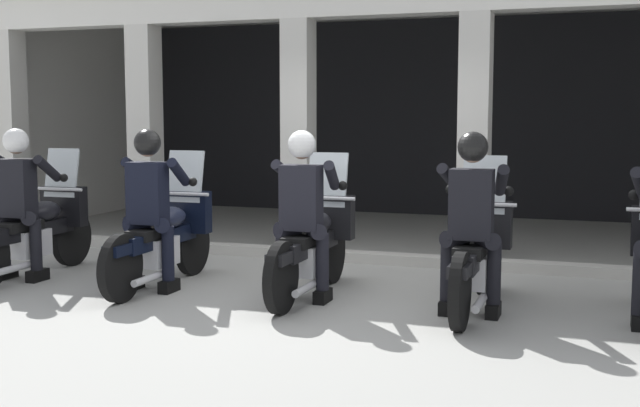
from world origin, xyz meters
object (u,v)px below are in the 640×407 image
(police_officer_center, at_px, (302,201))
(police_officer_right, at_px, (472,208))
(motorcycle_far_left, at_px, (38,229))
(motorcycle_center, at_px, (313,243))
(motorcycle_left, at_px, (165,236))
(motorcycle_right, at_px, (476,253))
(police_officer_left, at_px, (149,196))
(police_officer_far_left, at_px, (19,191))

(police_officer_center, height_order, police_officer_right, same)
(motorcycle_far_left, height_order, motorcycle_center, same)
(motorcycle_left, distance_m, motorcycle_right, 3.12)
(motorcycle_left, xyz_separation_m, police_officer_left, (-0.00, -0.28, 0.44))
(motorcycle_left, xyz_separation_m, motorcycle_center, (1.56, 0.08, 0.00))
(motorcycle_far_left, bearing_deg, motorcycle_right, 3.26)
(police_officer_left, height_order, police_officer_center, same)
(police_officer_far_left, xyz_separation_m, motorcycle_left, (1.56, 0.26, -0.44))
(motorcycle_center, bearing_deg, motorcycle_right, 4.22)
(motorcycle_far_left, distance_m, motorcycle_left, 1.56)
(motorcycle_far_left, xyz_separation_m, police_officer_right, (4.68, -0.27, 0.44))
(motorcycle_far_left, height_order, police_officer_far_left, police_officer_far_left)
(police_officer_left, distance_m, motorcycle_right, 3.17)
(police_officer_right, bearing_deg, motorcycle_left, 173.21)
(police_officer_center, distance_m, police_officer_right, 1.56)
(police_officer_far_left, xyz_separation_m, police_officer_left, (1.56, -0.02, -0.00))
(police_officer_far_left, xyz_separation_m, motorcycle_center, (3.12, 0.34, -0.44))
(motorcycle_left, xyz_separation_m, police_officer_center, (1.56, -0.21, 0.44))
(motorcycle_center, bearing_deg, police_officer_left, -161.00)
(motorcycle_left, distance_m, motorcycle_center, 1.56)
(motorcycle_center, xyz_separation_m, motorcycle_right, (1.56, -0.05, 0.00))
(motorcycle_far_left, xyz_separation_m, motorcycle_left, (1.56, -0.02, 0.00))
(police_officer_right, bearing_deg, motorcycle_center, 165.86)
(motorcycle_left, distance_m, police_officer_center, 1.63)
(motorcycle_right, bearing_deg, motorcycle_far_left, 177.93)
(police_officer_center, bearing_deg, motorcycle_center, 95.68)
(motorcycle_left, relative_size, police_officer_right, 1.29)
(police_officer_far_left, height_order, motorcycle_left, police_officer_far_left)
(police_officer_far_left, height_order, motorcycle_right, police_officer_far_left)
(motorcycle_left, bearing_deg, motorcycle_center, 1.77)
(motorcycle_right, height_order, police_officer_right, police_officer_right)
(police_officer_left, relative_size, police_officer_right, 1.00)
(motorcycle_far_left, relative_size, police_officer_center, 1.29)
(police_officer_far_left, distance_m, motorcycle_center, 3.17)
(police_officer_far_left, relative_size, police_officer_left, 1.00)
(police_officer_left, xyz_separation_m, police_officer_center, (1.56, 0.08, 0.00))
(police_officer_far_left, xyz_separation_m, police_officer_right, (4.68, 0.01, -0.00))
(motorcycle_left, bearing_deg, police_officer_far_left, -171.63)
(police_officer_far_left, distance_m, motorcycle_right, 4.71)
(motorcycle_right, xyz_separation_m, police_officer_right, (-0.00, -0.28, 0.44))
(police_officer_left, bearing_deg, motorcycle_left, 88.63)
(motorcycle_center, bearing_deg, police_officer_center, -84.32)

